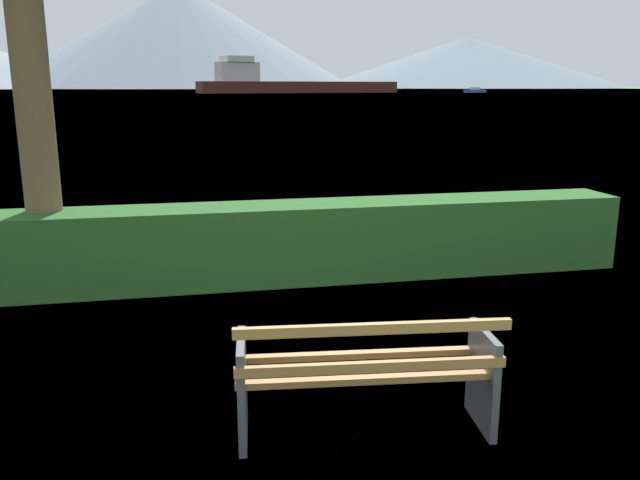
# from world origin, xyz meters

# --- Properties ---
(ground_plane) EXTENTS (1400.00, 1400.00, 0.00)m
(ground_plane) POSITION_xyz_m (0.00, 0.00, 0.00)
(ground_plane) COLOR #567A38
(water_surface) EXTENTS (620.00, 620.00, 0.00)m
(water_surface) POSITION_xyz_m (0.00, 308.32, 0.00)
(water_surface) COLOR #7A99A8
(water_surface) RESTS_ON ground_plane
(park_bench) EXTENTS (1.72, 0.74, 0.87)m
(park_bench) POSITION_xyz_m (-0.01, -0.06, 0.42)
(park_bench) COLOR #A0703F
(park_bench) RESTS_ON ground_plane
(hedge_row) EXTENTS (8.25, 0.73, 0.90)m
(hedge_row) POSITION_xyz_m (0.00, 3.50, 0.45)
(hedge_row) COLOR #285B23
(hedge_row) RESTS_ON ground_plane
(cargo_ship_large) EXTENTS (63.71, 22.96, 10.42)m
(cargo_ship_large) POSITION_xyz_m (30.10, 194.48, 2.91)
(cargo_ship_large) COLOR #471E19
(cargo_ship_large) RESTS_ON water_surface
(fishing_boat_near) EXTENTS (7.93, 4.58, 1.64)m
(fishing_boat_near) POSITION_xyz_m (89.82, 191.22, 0.59)
(fishing_boat_near) COLOR #335693
(fishing_boat_near) RESTS_ON water_surface
(distant_hills) EXTENTS (806.71, 386.21, 81.81)m
(distant_hills) POSITION_xyz_m (-69.77, 548.94, 31.90)
(distant_hills) COLOR gray
(distant_hills) RESTS_ON ground_plane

